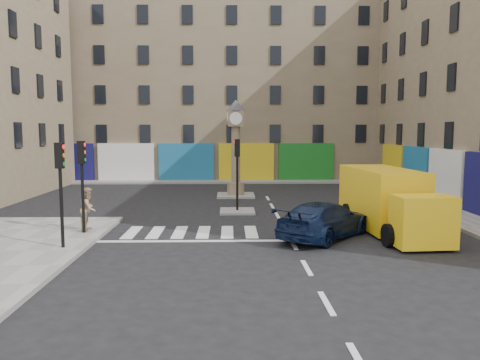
{
  "coord_description": "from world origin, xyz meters",
  "views": [
    {
      "loc": [
        -2.39,
        -16.13,
        4.26
      ],
      "look_at": [
        -1.92,
        5.19,
        2.0
      ],
      "focal_mm": 35.0,
      "sensor_mm": 36.0,
      "label": 1
    }
  ],
  "objects_px": {
    "traffic_light_island": "(237,163)",
    "yellow_van": "(388,201)",
    "clock_pillar": "(236,142)",
    "traffic_light_left_near": "(60,178)",
    "pedestrian_tan": "(88,209)",
    "navy_sedan": "(325,220)",
    "traffic_light_left_far": "(82,172)"
  },
  "relations": [
    {
      "from": "clock_pillar",
      "to": "pedestrian_tan",
      "type": "distance_m",
      "value": 12.81
    },
    {
      "from": "traffic_light_island",
      "to": "traffic_light_left_far",
      "type": "bearing_deg",
      "value": -139.4
    },
    {
      "from": "traffic_light_left_near",
      "to": "traffic_light_left_far",
      "type": "relative_size",
      "value": 1.0
    },
    {
      "from": "traffic_light_left_far",
      "to": "traffic_light_island",
      "type": "bearing_deg",
      "value": 40.6
    },
    {
      "from": "traffic_light_left_far",
      "to": "clock_pillar",
      "type": "xyz_separation_m",
      "value": [
        6.3,
        11.4,
        0.93
      ]
    },
    {
      "from": "traffic_light_island",
      "to": "yellow_van",
      "type": "height_order",
      "value": "traffic_light_island"
    },
    {
      "from": "pedestrian_tan",
      "to": "traffic_light_left_far",
      "type": "bearing_deg",
      "value": 173.58
    },
    {
      "from": "traffic_light_left_near",
      "to": "navy_sedan",
      "type": "distance_m",
      "value": 10.06
    },
    {
      "from": "clock_pillar",
      "to": "yellow_van",
      "type": "height_order",
      "value": "clock_pillar"
    },
    {
      "from": "yellow_van",
      "to": "traffic_light_left_near",
      "type": "bearing_deg",
      "value": -169.85
    },
    {
      "from": "traffic_light_left_near",
      "to": "clock_pillar",
      "type": "distance_m",
      "value": 15.19
    },
    {
      "from": "yellow_van",
      "to": "navy_sedan",
      "type": "bearing_deg",
      "value": -160.54
    },
    {
      "from": "traffic_light_left_far",
      "to": "pedestrian_tan",
      "type": "height_order",
      "value": "traffic_light_left_far"
    },
    {
      "from": "traffic_light_left_near",
      "to": "pedestrian_tan",
      "type": "distance_m",
      "value": 3.31
    },
    {
      "from": "navy_sedan",
      "to": "pedestrian_tan",
      "type": "height_order",
      "value": "pedestrian_tan"
    },
    {
      "from": "traffic_light_island",
      "to": "yellow_van",
      "type": "distance_m",
      "value": 7.95
    },
    {
      "from": "traffic_light_island",
      "to": "yellow_van",
      "type": "relative_size",
      "value": 0.51
    },
    {
      "from": "traffic_light_left_near",
      "to": "traffic_light_left_far",
      "type": "height_order",
      "value": "same"
    },
    {
      "from": "traffic_light_left_far",
      "to": "clock_pillar",
      "type": "bearing_deg",
      "value": 61.06
    },
    {
      "from": "traffic_light_left_near",
      "to": "yellow_van",
      "type": "height_order",
      "value": "traffic_light_left_near"
    },
    {
      "from": "traffic_light_left_far",
      "to": "yellow_van",
      "type": "distance_m",
      "value": 12.71
    },
    {
      "from": "traffic_light_left_near",
      "to": "navy_sedan",
      "type": "bearing_deg",
      "value": 11.06
    },
    {
      "from": "clock_pillar",
      "to": "navy_sedan",
      "type": "bearing_deg",
      "value": -74.09
    },
    {
      "from": "traffic_light_left_near",
      "to": "pedestrian_tan",
      "type": "bearing_deg",
      "value": 89.04
    },
    {
      "from": "traffic_light_island",
      "to": "clock_pillar",
      "type": "distance_m",
      "value": 6.07
    },
    {
      "from": "navy_sedan",
      "to": "traffic_light_left_near",
      "type": "bearing_deg",
      "value": 51.57
    },
    {
      "from": "traffic_light_left_far",
      "to": "navy_sedan",
      "type": "relative_size",
      "value": 0.74
    },
    {
      "from": "traffic_light_island",
      "to": "yellow_van",
      "type": "xyz_separation_m",
      "value": [
        6.32,
        -4.64,
        -1.3
      ]
    },
    {
      "from": "clock_pillar",
      "to": "navy_sedan",
      "type": "height_order",
      "value": "clock_pillar"
    },
    {
      "from": "clock_pillar",
      "to": "pedestrian_tan",
      "type": "height_order",
      "value": "clock_pillar"
    },
    {
      "from": "traffic_light_left_near",
      "to": "traffic_light_left_far",
      "type": "xyz_separation_m",
      "value": [
        0.0,
        2.4,
        0.0
      ]
    },
    {
      "from": "traffic_light_island",
      "to": "yellow_van",
      "type": "bearing_deg",
      "value": -36.28
    }
  ]
}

